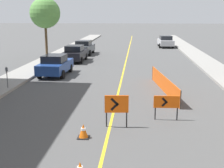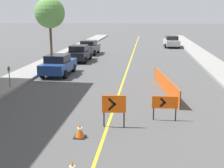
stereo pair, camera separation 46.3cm
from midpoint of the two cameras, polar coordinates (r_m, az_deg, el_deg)
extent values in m
cube|color=gold|center=(29.08, 1.97, 3.66)|extent=(0.12, 73.16, 0.01)
cube|color=gray|center=(30.38, -12.57, 3.92)|extent=(2.35, 73.16, 0.18)
cube|color=gray|center=(29.72, 16.84, 3.48)|extent=(2.35, 73.16, 0.18)
cylinder|color=white|center=(9.32, -7.33, -14.96)|extent=(0.17, 0.17, 0.08)
cube|color=black|center=(12.17, -6.34, -9.67)|extent=(0.45, 0.45, 0.03)
cone|color=orange|center=(12.07, -6.37, -8.47)|extent=(0.36, 0.36, 0.52)
cylinder|color=white|center=(12.05, -6.38, -8.19)|extent=(0.19, 0.19, 0.08)
cube|color=#EF560C|center=(12.87, -0.19, -3.69)|extent=(0.99, 0.15, 0.73)
cube|color=black|center=(12.81, -0.54, -3.29)|extent=(0.35, 0.05, 0.35)
cube|color=black|center=(12.87, -0.54, -4.17)|extent=(0.35, 0.05, 0.35)
cylinder|color=black|center=(13.12, -2.03, -6.50)|extent=(0.06, 0.06, 0.63)
cylinder|color=black|center=(13.06, 1.66, -6.60)|extent=(0.06, 0.06, 0.63)
cube|color=#EF560C|center=(13.95, 9.01, -3.24)|extent=(1.14, 0.11, 0.55)
cube|color=black|center=(13.88, 8.68, -2.98)|extent=(0.28, 0.03, 0.28)
cube|color=black|center=(13.92, 8.66, -3.59)|extent=(0.28, 0.03, 0.28)
cylinder|color=black|center=(14.08, 6.96, -5.38)|extent=(0.06, 0.06, 0.56)
cylinder|color=black|center=(14.16, 10.90, -5.42)|extent=(0.06, 0.06, 0.56)
cube|color=#EF560C|center=(19.03, 8.81, 0.02)|extent=(1.08, 7.06, 0.96)
cylinder|color=#262626|center=(15.68, 11.61, -2.88)|extent=(0.05, 0.05, 0.96)
cylinder|color=#262626|center=(22.45, 6.85, 2.05)|extent=(0.05, 0.05, 0.96)
cube|color=navy|center=(24.20, -10.84, 3.18)|extent=(1.93, 4.35, 0.72)
cube|color=black|center=(23.89, -11.04, 4.59)|extent=(1.59, 1.98, 0.55)
cylinder|color=black|center=(25.75, -11.87, 2.90)|extent=(0.24, 0.65, 0.64)
cylinder|color=black|center=(25.32, -8.15, 2.88)|extent=(0.24, 0.65, 0.64)
cylinder|color=black|center=(23.25, -13.70, 1.75)|extent=(0.24, 0.65, 0.64)
cylinder|color=black|center=(22.77, -9.61, 1.71)|extent=(0.24, 0.65, 0.64)
cube|color=black|center=(30.85, -7.21, 5.37)|extent=(1.87, 4.33, 0.72)
cube|color=black|center=(30.56, -7.33, 6.50)|extent=(1.56, 1.96, 0.55)
cylinder|color=black|center=(32.37, -8.21, 5.05)|extent=(0.23, 0.64, 0.64)
cylinder|color=black|center=(32.03, -5.21, 5.05)|extent=(0.23, 0.64, 0.64)
cylinder|color=black|center=(29.80, -9.33, 4.34)|extent=(0.23, 0.64, 0.64)
cylinder|color=black|center=(29.44, -6.09, 4.33)|extent=(0.23, 0.64, 0.64)
cube|color=#474C51|center=(36.18, -5.50, 6.51)|extent=(2.01, 4.38, 0.72)
cube|color=black|center=(35.90, -5.58, 7.48)|extent=(1.62, 2.01, 0.55)
cylinder|color=black|center=(37.68, -6.42, 6.19)|extent=(0.25, 0.65, 0.64)
cylinder|color=black|center=(37.39, -3.83, 6.19)|extent=(0.25, 0.65, 0.64)
cylinder|color=black|center=(35.08, -7.25, 5.68)|extent=(0.25, 0.65, 0.64)
cylinder|color=black|center=(34.77, -4.48, 5.68)|extent=(0.25, 0.65, 0.64)
cube|color=#B7B7BC|center=(44.13, 9.46, 7.54)|extent=(2.03, 4.39, 0.72)
cube|color=black|center=(43.86, 9.52, 8.34)|extent=(1.63, 2.01, 0.55)
cylinder|color=black|center=(45.42, 8.23, 7.28)|extent=(0.25, 0.65, 0.64)
cylinder|color=black|center=(45.56, 10.39, 7.22)|extent=(0.25, 0.65, 0.64)
cylinder|color=black|center=(42.77, 8.44, 6.93)|extent=(0.25, 0.65, 0.64)
cylinder|color=black|center=(42.92, 10.73, 6.86)|extent=(0.25, 0.65, 0.64)
cylinder|color=#4C4C51|center=(20.13, -19.23, 0.76)|extent=(0.05, 0.05, 1.02)
cube|color=#565B60|center=(20.02, -19.36, 2.50)|extent=(0.12, 0.10, 0.22)
sphere|color=#565B60|center=(20.00, -19.39, 2.81)|extent=(0.11, 0.11, 0.11)
cylinder|color=#4C3823|center=(31.27, -12.33, 7.47)|extent=(0.24, 0.24, 3.39)
sphere|color=#568E42|center=(31.15, -12.58, 12.57)|extent=(2.90, 2.90, 2.90)
camera|label=1|loc=(0.23, -90.81, -0.19)|focal=50.00mm
camera|label=2|loc=(0.23, 89.19, 0.19)|focal=50.00mm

